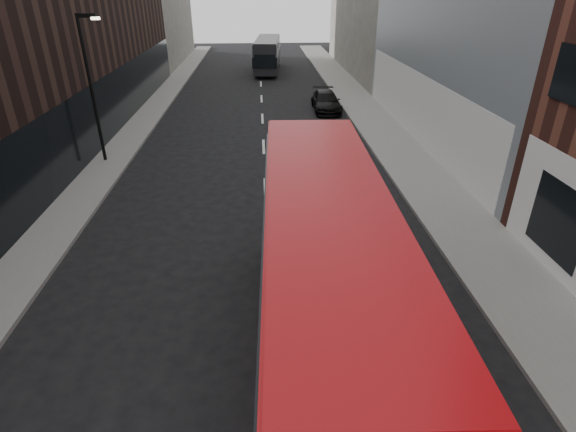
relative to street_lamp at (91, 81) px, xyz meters
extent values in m
cube|color=slate|center=(15.72, 7.00, -4.11)|extent=(3.00, 80.00, 0.15)
cube|color=slate|center=(0.22, 7.00, -4.11)|extent=(2.00, 80.00, 0.15)
cube|color=silver|center=(17.37, 3.00, -2.28)|extent=(0.35, 21.00, 3.80)
cube|color=black|center=(-3.28, 12.00, 2.82)|extent=(5.00, 24.00, 14.00)
cube|color=#5F5C54|center=(-3.28, 34.00, 2.32)|extent=(5.00, 20.00, 13.00)
cylinder|color=black|center=(-0.08, 0.00, -0.53)|extent=(0.16, 0.16, 7.00)
cube|color=black|center=(0.32, 0.00, 2.87)|extent=(0.90, 0.15, 0.18)
cube|color=#FFF2CC|center=(0.72, 0.00, 2.75)|extent=(0.35, 0.22, 0.12)
cube|color=#9E090E|center=(9.42, -14.57, -1.72)|extent=(2.95, 11.38, 4.11)
cube|color=black|center=(9.42, -14.57, -2.38)|extent=(3.08, 11.43, 1.13)
cube|color=black|center=(9.42, -14.57, -0.64)|extent=(3.08, 11.43, 1.13)
cube|color=black|center=(9.62, -8.90, -2.23)|extent=(2.18, 0.15, 1.44)
cube|color=#9E090E|center=(9.42, -14.57, 0.37)|extent=(2.84, 10.92, 0.12)
cylinder|color=black|center=(8.41, -10.92, -3.67)|extent=(0.34, 1.04, 1.03)
cylinder|color=black|center=(10.68, -11.00, -3.67)|extent=(0.34, 1.04, 1.03)
cube|color=black|center=(9.02, 26.68, -2.41)|extent=(3.03, 10.12, 2.81)
cube|color=black|center=(9.02, 26.68, -2.59)|extent=(3.16, 10.18, 1.00)
cube|color=black|center=(8.63, 21.68, -2.46)|extent=(1.93, 0.23, 1.27)
cube|color=black|center=(9.41, 31.68, -2.46)|extent=(1.93, 0.23, 1.27)
cube|color=black|center=(9.02, 26.68, -0.98)|extent=(2.91, 9.72, 0.12)
cylinder|color=black|center=(8.29, 29.94, -3.73)|extent=(0.34, 0.93, 0.91)
cylinder|color=black|center=(10.25, 29.79, -3.73)|extent=(0.34, 0.93, 0.91)
cylinder|color=black|center=(7.79, 23.57, -3.73)|extent=(0.34, 0.93, 0.91)
cylinder|color=black|center=(9.75, 23.42, -3.73)|extent=(0.34, 0.93, 0.91)
imported|color=black|center=(11.50, -3.99, -3.43)|extent=(2.25, 4.57, 1.50)
imported|color=#9B9DA4|center=(10.03, 0.00, -3.43)|extent=(1.89, 4.65, 1.50)
imported|color=black|center=(12.90, 9.91, -3.51)|extent=(1.92, 4.67, 1.35)
camera|label=1|loc=(8.08, -22.73, 4.19)|focal=28.00mm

